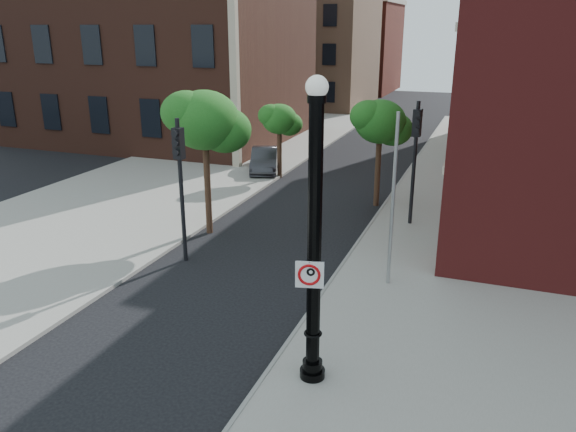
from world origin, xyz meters
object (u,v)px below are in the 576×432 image
at_px(no_parking_sign, 310,274).
at_px(parked_car, 265,160).
at_px(traffic_signal_right, 416,144).
at_px(traffic_signal_left, 180,167).
at_px(lamppost, 314,254).

relative_size(no_parking_sign, parked_car, 0.15).
distance_m(no_parking_sign, traffic_signal_right, 11.31).
bearing_deg(traffic_signal_left, parked_car, 104.13).
bearing_deg(traffic_signal_right, lamppost, -86.72).
height_order(traffic_signal_left, traffic_signal_right, traffic_signal_right).
bearing_deg(lamppost, no_parking_sign, -103.58).
xyz_separation_m(lamppost, no_parking_sign, (-0.04, -0.17, -0.41)).
bearing_deg(no_parking_sign, traffic_signal_left, 125.70).
distance_m(lamppost, traffic_signal_right, 11.13).
bearing_deg(parked_car, no_parking_sign, -84.10).
distance_m(lamppost, no_parking_sign, 0.44).
distance_m(no_parking_sign, parked_car, 19.36).
xyz_separation_m(traffic_signal_left, traffic_signal_right, (6.57, 6.12, 0.07)).
distance_m(lamppost, parked_car, 19.28).
bearing_deg(traffic_signal_left, lamppost, -35.21).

